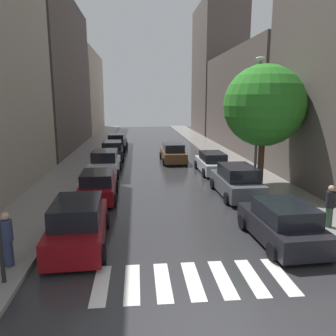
{
  "coord_description": "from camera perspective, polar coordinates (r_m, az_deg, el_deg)",
  "views": [
    {
      "loc": [
        -1.57,
        -6.65,
        5.27
      ],
      "look_at": [
        0.46,
        15.13,
        0.76
      ],
      "focal_mm": 35.47,
      "sensor_mm": 36.0,
      "label": 1
    }
  ],
  "objects": [
    {
      "name": "sidewalk_left",
      "position": [
        31.48,
        -14.26,
        1.78
      ],
      "size": [
        3.0,
        72.0,
        0.15
      ],
      "primitive_type": "cube",
      "color": "gray",
      "rests_on": "ground"
    },
    {
      "name": "parked_car_right_second",
      "position": [
        18.83,
        11.69,
        -2.3
      ],
      "size": [
        2.16,
        4.71,
        1.74
      ],
      "rotation": [
        0.0,
        0.0,
        1.58
      ],
      "color": "#474C51",
      "rests_on": "ground"
    },
    {
      "name": "building_left_far",
      "position": [
        58.69,
        -14.92,
        12.39
      ],
      "size": [
        6.0,
        19.17,
        12.85
      ],
      "primitive_type": "cube",
      "color": "#B2A38C",
      "rests_on": "ground"
    },
    {
      "name": "parked_car_left_second",
      "position": [
        18.11,
        -11.96,
        -3.12
      ],
      "size": [
        2.12,
        4.11,
        1.57
      ],
      "rotation": [
        0.0,
        0.0,
        1.6
      ],
      "color": "maroon",
      "rests_on": "ground"
    },
    {
      "name": "car_midroad",
      "position": [
        28.58,
        0.88,
        2.57
      ],
      "size": [
        2.11,
        4.62,
        1.63
      ],
      "rotation": [
        0.0,
        0.0,
        1.58
      ],
      "color": "brown",
      "rests_on": "ground"
    },
    {
      "name": "ground_plane",
      "position": [
        31.14,
        -2.35,
        1.85
      ],
      "size": [
        28.0,
        72.0,
        0.04
      ],
      "primitive_type": "cube",
      "color": "#2A2A2D"
    },
    {
      "name": "parked_car_left_fifth",
      "position": [
        35.94,
        -8.75,
        4.36
      ],
      "size": [
        2.2,
        4.38,
        1.71
      ],
      "rotation": [
        0.0,
        0.0,
        1.52
      ],
      "color": "black",
      "rests_on": "ground"
    },
    {
      "name": "building_left_mid",
      "position": [
        38.72,
        -20.09,
        14.76
      ],
      "size": [
        6.0,
        20.13,
        15.66
      ],
      "primitive_type": "cube",
      "color": "#564C47",
      "rests_on": "ground"
    },
    {
      "name": "lamp_post_right",
      "position": [
        20.51,
        15.19,
        8.98
      ],
      "size": [
        0.6,
        0.28,
        7.54
      ],
      "color": "#595B60",
      "rests_on": "sidewalk_right"
    },
    {
      "name": "sidewalk_right",
      "position": [
        32.12,
        9.32,
        2.18
      ],
      "size": [
        3.0,
        72.0,
        0.15
      ],
      "primitive_type": "cube",
      "color": "gray",
      "rests_on": "ground"
    },
    {
      "name": "pedestrian_by_kerb",
      "position": [
        11.6,
        -25.9,
        -10.76
      ],
      "size": [
        0.36,
        0.36,
        1.77
      ],
      "rotation": [
        0.0,
        0.0,
        0.85
      ],
      "color": "navy",
      "rests_on": "sidewalk_left"
    },
    {
      "name": "crosswalk_stripes",
      "position": [
        10.44,
        4.29,
        -18.68
      ],
      "size": [
        5.85,
        2.2,
        0.01
      ],
      "color": "silver",
      "rests_on": "ground"
    },
    {
      "name": "pedestrian_near_tree",
      "position": [
        15.07,
        26.06,
        -5.77
      ],
      "size": [
        0.36,
        0.36,
        1.75
      ],
      "rotation": [
        0.0,
        0.0,
        5.98
      ],
      "color": "#38513D",
      "rests_on": "sidewalk_right"
    },
    {
      "name": "parked_car_right_nearest",
      "position": [
        13.25,
        19.05,
        -9.04
      ],
      "size": [
        2.32,
        4.26,
        1.57
      ],
      "rotation": [
        0.0,
        0.0,
        1.62
      ],
      "color": "black",
      "rests_on": "ground"
    },
    {
      "name": "building_right_mid",
      "position": [
        37.31,
        14.65,
        11.09
      ],
      "size": [
        6.0,
        20.84,
        10.3
      ],
      "primitive_type": "cube",
      "color": "#564C47",
      "rests_on": "ground"
    },
    {
      "name": "street_tree_right",
      "position": [
        20.5,
        16.18,
        10.24
      ],
      "size": [
        4.75,
        4.75,
        7.17
      ],
      "color": "#513823",
      "rests_on": "sidewalk_right"
    },
    {
      "name": "parked_car_left_fourth",
      "position": [
        30.2,
        -9.57,
        2.93
      ],
      "size": [
        2.24,
        4.61,
        1.66
      ],
      "rotation": [
        0.0,
        0.0,
        1.61
      ],
      "color": "black",
      "rests_on": "ground"
    },
    {
      "name": "parked_car_right_third",
      "position": [
        24.56,
        7.57,
        0.87
      ],
      "size": [
        2.01,
        4.55,
        1.53
      ],
      "rotation": [
        0.0,
        0.0,
        1.58
      ],
      "color": "#B2B7BF",
      "rests_on": "ground"
    },
    {
      "name": "parked_car_left_third",
      "position": [
        24.09,
        -10.72,
        0.8
      ],
      "size": [
        2.13,
        4.53,
        1.78
      ],
      "rotation": [
        0.0,
        0.0,
        1.56
      ],
      "color": "silver",
      "rests_on": "ground"
    },
    {
      "name": "building_right_far",
      "position": [
        54.21,
        8.44,
        16.17
      ],
      "size": [
        6.0,
        12.18,
        19.31
      ],
      "primitive_type": "cube",
      "color": "#564C47",
      "rests_on": "ground"
    },
    {
      "name": "parked_car_left_nearest",
      "position": [
        12.66,
        -15.14,
        -9.36
      ],
      "size": [
        2.23,
        4.7,
        1.77
      ],
      "rotation": [
        0.0,
        0.0,
        1.61
      ],
      "color": "maroon",
      "rests_on": "ground"
    }
  ]
}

